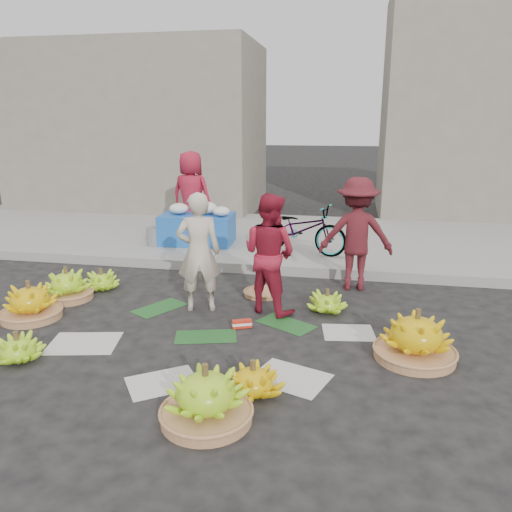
% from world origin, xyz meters
% --- Properties ---
extents(ground, '(80.00, 80.00, 0.00)m').
position_xyz_m(ground, '(0.00, 0.00, 0.00)').
color(ground, black).
rests_on(ground, ground).
extents(curb, '(40.00, 0.25, 0.15)m').
position_xyz_m(curb, '(0.00, 2.20, 0.07)').
color(curb, gray).
rests_on(curb, ground).
extents(sidewalk, '(40.00, 4.00, 0.12)m').
position_xyz_m(sidewalk, '(0.00, 4.30, 0.06)').
color(sidewalk, gray).
rests_on(sidewalk, ground).
extents(building_left, '(6.00, 3.00, 4.00)m').
position_xyz_m(building_left, '(-4.00, 7.20, 2.00)').
color(building_left, gray).
rests_on(building_left, sidewalk).
extents(building_right, '(5.00, 3.00, 5.00)m').
position_xyz_m(building_right, '(4.50, 7.70, 2.50)').
color(building_right, gray).
rests_on(building_right, sidewalk).
extents(newspaper_scatter, '(3.20, 1.80, 0.00)m').
position_xyz_m(newspaper_scatter, '(0.00, -0.80, 0.00)').
color(newspaper_scatter, beige).
rests_on(newspaper_scatter, ground).
extents(banana_leaves, '(2.00, 1.00, 0.00)m').
position_xyz_m(banana_leaves, '(-0.10, 0.20, 0.00)').
color(banana_leaves, '#18491D').
rests_on(banana_leaves, ground).
extents(banana_bunch_0, '(0.79, 0.79, 0.46)m').
position_xyz_m(banana_bunch_0, '(-2.25, -0.09, 0.20)').
color(banana_bunch_0, '#A16A43').
rests_on(banana_bunch_0, ground).
extents(banana_bunch_1, '(0.50, 0.50, 0.30)m').
position_xyz_m(banana_bunch_1, '(-1.72, -1.06, 0.13)').
color(banana_bunch_1, '#80C51C').
rests_on(banana_bunch_1, ground).
extents(banana_bunch_2, '(0.79, 0.79, 0.48)m').
position_xyz_m(banana_bunch_2, '(0.34, -1.68, 0.21)').
color(banana_bunch_2, '#A16A43').
rests_on(banana_bunch_2, ground).
extents(banana_bunch_3, '(0.59, 0.59, 0.31)m').
position_xyz_m(banana_bunch_3, '(0.62, -1.23, 0.13)').
color(banana_bunch_3, '#E5BC0B').
rests_on(banana_bunch_3, ground).
extents(banana_bunch_4, '(0.79, 0.79, 0.51)m').
position_xyz_m(banana_bunch_4, '(2.04, -0.29, 0.23)').
color(banana_bunch_4, '#A16A43').
rests_on(banana_bunch_4, ground).
extents(banana_bunch_5, '(0.53, 0.53, 0.29)m').
position_xyz_m(banana_bunch_5, '(1.13, 0.78, 0.12)').
color(banana_bunch_5, '#80C51C').
rests_on(banana_bunch_5, ground).
extents(banana_bunch_6, '(0.68, 0.68, 0.44)m').
position_xyz_m(banana_bunch_6, '(-2.18, 0.58, 0.19)').
color(banana_bunch_6, '#A16A43').
rests_on(banana_bunch_6, ground).
extents(banana_bunch_7, '(0.50, 0.50, 0.29)m').
position_xyz_m(banana_bunch_7, '(-1.94, 1.03, 0.12)').
color(banana_bunch_7, '#80C51C').
rests_on(banana_bunch_7, ground).
extents(basket_spare, '(0.56, 0.56, 0.05)m').
position_xyz_m(basket_spare, '(0.26, 1.20, 0.03)').
color(basket_spare, '#A16A43').
rests_on(basket_spare, ground).
extents(incense_stack, '(0.23, 0.15, 0.09)m').
position_xyz_m(incense_stack, '(0.23, 0.10, 0.05)').
color(incense_stack, red).
rests_on(incense_stack, ground).
extents(vendor_cream, '(0.60, 0.48, 1.44)m').
position_xyz_m(vendor_cream, '(-0.40, 0.57, 0.72)').
color(vendor_cream, beige).
rests_on(vendor_cream, ground).
extents(vendor_red, '(0.86, 0.79, 1.43)m').
position_xyz_m(vendor_red, '(0.44, 0.68, 0.72)').
color(vendor_red, '#AB1A2F').
rests_on(vendor_red, ground).
extents(man_striped, '(1.02, 0.62, 1.52)m').
position_xyz_m(man_striped, '(1.45, 1.73, 0.76)').
color(man_striped, maroon).
rests_on(man_striped, ground).
extents(flower_table, '(1.29, 0.85, 0.73)m').
position_xyz_m(flower_table, '(-1.29, 3.34, 0.42)').
color(flower_table, '#194FA4').
rests_on(flower_table, sidewalk).
extents(grey_bucket, '(0.28, 0.28, 0.32)m').
position_xyz_m(grey_bucket, '(-1.98, 3.04, 0.28)').
color(grey_bucket, slate).
rests_on(grey_bucket, sidewalk).
extents(flower_vendor, '(0.85, 0.62, 1.58)m').
position_xyz_m(flower_vendor, '(-1.51, 3.73, 0.91)').
color(flower_vendor, '#AB1A2F').
rests_on(flower_vendor, sidewalk).
extents(bicycle, '(0.90, 1.63, 0.81)m').
position_xyz_m(bicycle, '(0.57, 3.00, 0.52)').
color(bicycle, gray).
rests_on(bicycle, sidewalk).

